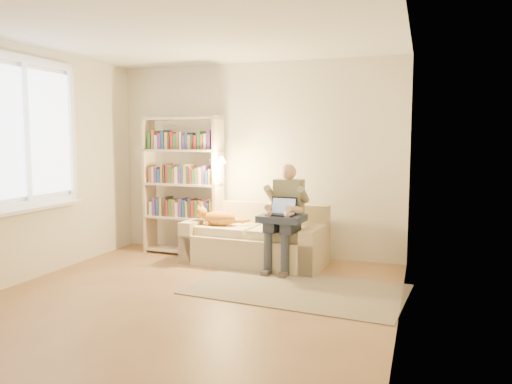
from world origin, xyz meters
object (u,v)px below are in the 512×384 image
(sofa, at_px, (255,242))
(person, at_px, (285,211))
(laptop, at_px, (278,210))
(cat, at_px, (221,217))
(bookshelf, at_px, (183,179))

(sofa, bearing_deg, person, -17.37)
(sofa, height_order, laptop, laptop)
(person, relative_size, cat, 1.98)
(cat, xyz_separation_m, laptop, (0.82, -0.19, 0.16))
(cat, relative_size, bookshelf, 0.34)
(cat, bearing_deg, sofa, 14.74)
(sofa, distance_m, laptop, 0.66)
(cat, height_order, bookshelf, bookshelf)
(sofa, height_order, bookshelf, bookshelf)
(sofa, bearing_deg, laptop, -32.05)
(sofa, xyz_separation_m, person, (0.44, -0.17, 0.45))
(sofa, height_order, person, person)
(person, bearing_deg, sofa, 162.63)
(laptop, xyz_separation_m, bookshelf, (-1.48, 0.44, 0.31))
(bookshelf, bearing_deg, laptop, -12.89)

